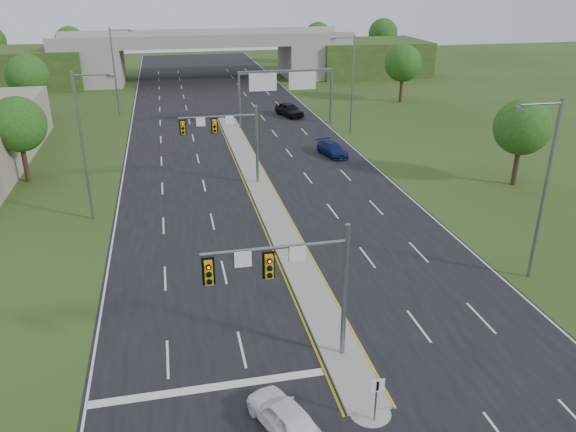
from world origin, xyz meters
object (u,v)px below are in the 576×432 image
(sign_gantry, at_px, (285,82))
(overpass, at_px, (206,59))
(signal_mast_far, at_px, (230,133))
(car_far_c, at_px, (289,110))
(car_white, at_px, (284,415))
(car_far_b, at_px, (332,149))
(signal_mast_near, at_px, (298,276))
(keep_right_sign, at_px, (377,393))

(sign_gantry, bearing_deg, overpass, 100.79)
(signal_mast_far, distance_m, car_far_c, 27.14)
(car_white, relative_size, car_far_b, 0.89)
(signal_mast_near, relative_size, overpass, 0.09)
(keep_right_sign, bearing_deg, signal_mast_near, 116.94)
(sign_gantry, xyz_separation_m, car_far_c, (1.60, 4.71, -4.36))
(keep_right_sign, distance_m, sign_gantry, 50.04)
(signal_mast_far, xyz_separation_m, car_far_b, (11.11, 6.79, -4.05))
(signal_mast_far, bearing_deg, overpass, 87.65)
(keep_right_sign, xyz_separation_m, overpass, (0.00, 84.53, 2.04))
(signal_mast_far, bearing_deg, car_far_b, 31.44)
(overpass, bearing_deg, sign_gantry, -79.21)
(keep_right_sign, relative_size, car_far_c, 0.44)
(signal_mast_near, relative_size, sign_gantry, 0.60)
(signal_mast_near, xyz_separation_m, car_white, (-1.47, -4.03, -4.03))
(signal_mast_near, xyz_separation_m, sign_gantry, (8.95, 44.99, 0.51))
(sign_gantry, relative_size, overpass, 0.14)
(signal_mast_near, xyz_separation_m, keep_right_sign, (2.26, -4.45, -3.21))
(car_white, bearing_deg, overpass, -114.37)
(signal_mast_near, relative_size, car_white, 1.76)
(keep_right_sign, bearing_deg, car_white, 173.54)
(overpass, bearing_deg, keep_right_sign, -90.00)
(car_far_c, bearing_deg, sign_gantry, -126.62)
(car_far_c, bearing_deg, overpass, 87.40)
(overpass, xyz_separation_m, car_white, (-3.73, -84.10, -2.86))
(keep_right_sign, xyz_separation_m, car_white, (-3.73, 0.42, -0.82))
(signal_mast_far, xyz_separation_m, overpass, (2.26, 55.07, -1.17))
(overpass, bearing_deg, signal_mast_far, -92.35)
(signal_mast_far, xyz_separation_m, car_white, (-1.47, -29.03, -4.03))
(car_far_b, bearing_deg, keep_right_sign, -115.42)
(car_white, bearing_deg, sign_gantry, -123.82)
(car_white, relative_size, car_far_c, 0.79)
(keep_right_sign, distance_m, car_far_c, 54.79)
(overpass, relative_size, car_far_b, 17.82)
(keep_right_sign, relative_size, overpass, 0.03)
(signal_mast_far, xyz_separation_m, sign_gantry, (8.95, 19.99, 0.51))
(car_white, height_order, car_far_c, car_far_c)
(signal_mast_far, distance_m, overpass, 55.13)
(signal_mast_far, relative_size, keep_right_sign, 3.18)
(car_far_b, xyz_separation_m, car_far_c, (-0.56, 17.92, 0.20))
(overpass, distance_m, car_white, 84.24)
(signal_mast_near, height_order, sign_gantry, signal_mast_near)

